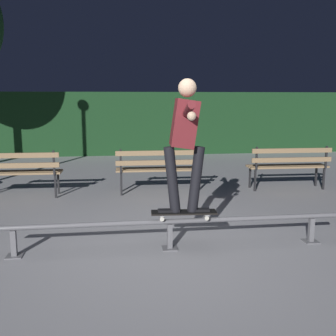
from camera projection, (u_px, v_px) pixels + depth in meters
ground_plane at (171, 252)px, 4.67m from camera, size 90.00×90.00×0.00m
hedge_backdrop at (134, 123)px, 13.12m from camera, size 24.00×1.20×2.00m
grind_rail at (170, 226)px, 4.73m from camera, size 4.24×0.18×0.37m
skateboard at (184, 213)px, 4.73m from camera, size 0.79×0.25×0.09m
skateboarder at (185, 134)px, 4.57m from camera, size 0.63×1.41×1.56m
park_bench_leftmost at (16, 169)px, 7.15m from camera, size 1.61×0.45×0.88m
park_bench_left_center at (158, 166)px, 7.49m from camera, size 1.61×0.45×0.88m
park_bench_right_center at (289, 163)px, 7.82m from camera, size 1.61×0.45×0.88m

